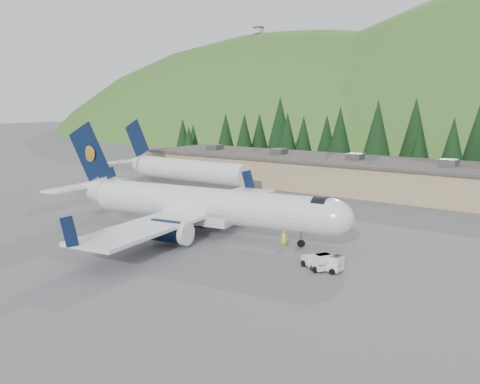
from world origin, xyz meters
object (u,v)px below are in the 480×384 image
at_px(baggage_tug_a, 329,264).
at_px(baggage_tug_b, 319,262).
at_px(second_airliner, 179,169).
at_px(ramp_worker, 284,239).
at_px(airliner, 199,205).
at_px(terminal_building, 328,172).

xyz_separation_m(baggage_tug_a, baggage_tug_b, (-0.98, -0.14, 0.04)).
distance_m(second_airliner, ramp_worker, 40.68).
relative_size(airliner, second_airliner, 1.33).
height_order(baggage_tug_a, terminal_building, terminal_building).
relative_size(baggage_tug_a, baggage_tug_b, 0.84).
bearing_deg(terminal_building, second_airliner, -141.22).
height_order(baggage_tug_b, ramp_worker, ramp_worker).
distance_m(airliner, ramp_worker, 10.91).
bearing_deg(ramp_worker, baggage_tug_a, 112.89).
xyz_separation_m(baggage_tug_a, ramp_worker, (-7.21, 4.07, 0.22)).
distance_m(baggage_tug_b, terminal_building, 46.59).
bearing_deg(baggage_tug_a, second_airliner, 148.58).
distance_m(terminal_building, ramp_worker, 40.21).
xyz_separation_m(baggage_tug_b, ramp_worker, (-6.23, 4.21, 0.17)).
relative_size(airliner, terminal_building, 0.52).
relative_size(second_airliner, ramp_worker, 15.58).
height_order(baggage_tug_a, ramp_worker, ramp_worker).
distance_m(baggage_tug_a, ramp_worker, 8.28).
relative_size(airliner, baggage_tug_b, 11.08).
bearing_deg(baggage_tug_a, baggage_tug_b, -171.63).
bearing_deg(terminal_building, baggage_tug_a, -62.30).
xyz_separation_m(second_airliner, terminal_building, (19.91, 16.00, -0.70)).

